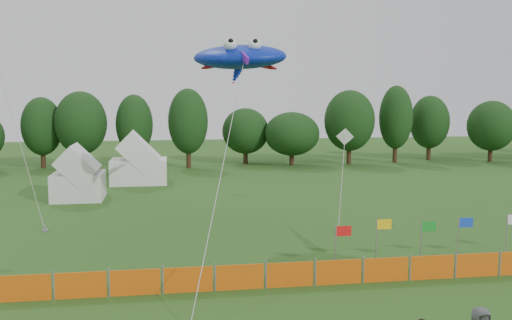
{
  "coord_description": "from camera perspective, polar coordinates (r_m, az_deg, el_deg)",
  "views": [
    {
      "loc": [
        -3.26,
        -14.52,
        7.64
      ],
      "look_at": [
        0.0,
        6.0,
        5.2
      ],
      "focal_mm": 40.0,
      "sensor_mm": 36.0,
      "label": 1
    }
  ],
  "objects": [
    {
      "name": "treeline",
      "position": [
        59.75,
        -4.35,
        3.35
      ],
      "size": [
        104.57,
        8.78,
        8.36
      ],
      "color": "#382314",
      "rests_on": "ground"
    },
    {
      "name": "tent_left",
      "position": [
        43.06,
        -17.34,
        -1.67
      ],
      "size": [
        3.6,
        3.6,
        3.18
      ],
      "color": "silver",
      "rests_on": "ground"
    },
    {
      "name": "tent_right",
      "position": [
        49.57,
        -11.63,
        -0.33
      ],
      "size": [
        4.77,
        3.81,
        3.37
      ],
      "color": "white",
      "rests_on": "ground"
    },
    {
      "name": "barrier_fence",
      "position": [
        23.03,
        3.38,
        -11.37
      ],
      "size": [
        21.9,
        0.06,
        1.0
      ],
      "color": "#D5560B",
      "rests_on": "ground"
    },
    {
      "name": "flag_row",
      "position": [
        27.47,
        18.5,
        -6.84
      ],
      "size": [
        10.73,
        0.7,
        2.23
      ],
      "color": "gray",
      "rests_on": "ground"
    },
    {
      "name": "stingray_kite",
      "position": [
        32.31,
        -1.67,
        10.17
      ],
      "size": [
        6.81,
        21.06,
        10.58
      ],
      "color": "#0E29C6",
      "rests_on": "ground"
    },
    {
      "name": "small_kite_white",
      "position": [
        35.21,
        8.7,
        -0.27
      ],
      "size": [
        2.74,
        5.69,
        5.45
      ],
      "color": "white",
      "rests_on": "ground"
    },
    {
      "name": "small_kite_dark",
      "position": [
        35.89,
        -23.76,
        6.14
      ],
      "size": [
        4.9,
        4.48,
        14.93
      ],
      "color": "black",
      "rests_on": "ground"
    }
  ]
}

